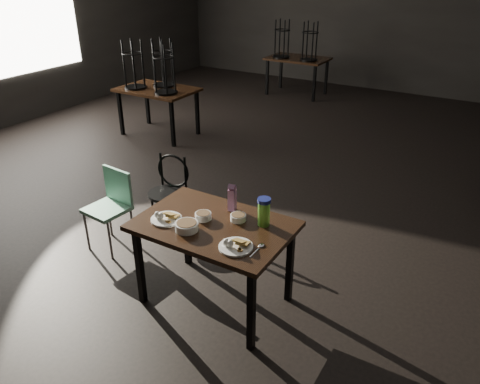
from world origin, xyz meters
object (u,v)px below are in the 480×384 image
Objects in this scene: water_bottle at (264,212)px; school_chair at (111,202)px; bentwood_chair at (169,187)px; juice_carton at (232,198)px; main_table at (214,232)px.

school_chair is (-1.68, 0.03, -0.39)m from water_bottle.
bentwood_chair is 0.61m from school_chair.
juice_carton is 0.34m from water_bottle.
water_bottle is at bearing -30.04° from bentwood_chair.
water_bottle is 1.57m from bentwood_chair.
school_chair is at bearing -123.94° from bentwood_chair.
bentwood_chair is at bearing 69.43° from school_chair.
water_bottle is 1.72m from school_chair.
water_bottle is at bearing 28.27° from main_table.
juice_carton is at bearing -32.72° from bentwood_chair.
main_table is 0.32m from juice_carton.
main_table is at bearing -43.24° from bentwood_chair.
juice_carton is at bearing 7.75° from school_chair.
water_bottle is at bearing 4.74° from school_chair.
main_table is 1.52× the size of school_chair.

